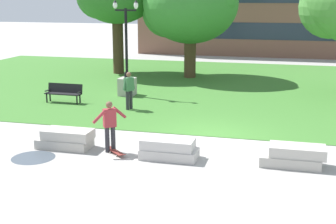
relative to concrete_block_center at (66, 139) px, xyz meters
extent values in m
plane|color=#A3A09B|center=(4.54, 2.45, -0.31)|extent=(140.00, 140.00, 0.00)
cube|color=#3D752D|center=(4.54, 12.45, -0.30)|extent=(40.00, 20.00, 0.02)
cube|color=#B2ADA3|center=(-0.06, 0.00, -0.15)|extent=(1.80, 0.90, 0.32)
cube|color=#BBB6AB|center=(0.07, 0.00, 0.17)|extent=(1.66, 0.83, 0.32)
cube|color=#BCB7B2|center=(3.65, -0.18, -0.15)|extent=(1.80, 0.90, 0.32)
cube|color=beige|center=(3.61, -0.18, 0.17)|extent=(1.66, 0.83, 0.32)
cube|color=#B2ADA3|center=(7.37, 0.10, -0.15)|extent=(1.80, 0.90, 0.32)
cube|color=#BBB6AB|center=(7.56, 0.10, 0.17)|extent=(1.66, 0.83, 0.32)
cylinder|color=#28282D|center=(1.69, 0.03, 0.12)|extent=(0.15, 0.15, 0.86)
cylinder|color=#28282D|center=(1.53, -0.09, 0.12)|extent=(0.15, 0.15, 0.86)
cube|color=maroon|center=(1.61, -0.03, 0.85)|extent=(0.46, 0.43, 0.60)
cylinder|color=maroon|center=(1.82, 0.32, 0.97)|extent=(0.44, 0.36, 0.45)
cylinder|color=maroon|center=(1.40, -0.39, 0.97)|extent=(0.44, 0.36, 0.45)
sphere|color=brown|center=(1.61, -0.03, 1.29)|extent=(0.22, 0.22, 0.22)
cube|color=maroon|center=(1.88, -0.24, -0.22)|extent=(0.73, 0.68, 0.02)
cube|color=maroon|center=(2.22, -0.54, -0.20)|extent=(0.22, 0.23, 0.06)
cube|color=maroon|center=(1.55, 0.06, -0.20)|extent=(0.22, 0.23, 0.06)
cylinder|color=silver|center=(2.12, -0.30, -0.28)|extent=(0.06, 0.06, 0.06)
cylinder|color=silver|center=(1.97, -0.47, -0.28)|extent=(0.06, 0.06, 0.06)
cylinder|color=silver|center=(1.79, -0.01, -0.28)|extent=(0.06, 0.06, 0.06)
cylinder|color=silver|center=(1.64, -0.17, -0.28)|extent=(0.06, 0.06, 0.06)
cylinder|color=#47515B|center=(-0.56, -1.21, -0.30)|extent=(1.38, 1.38, 0.01)
cube|color=black|center=(-3.25, 6.25, 0.15)|extent=(1.81, 0.48, 0.05)
cube|color=black|center=(-3.24, 6.50, 0.38)|extent=(1.80, 0.16, 0.46)
cube|color=black|center=(-4.09, 6.27, 0.27)|extent=(0.07, 0.40, 0.04)
cube|color=black|center=(-2.41, 6.24, 0.27)|extent=(0.07, 0.40, 0.04)
cylinder|color=black|center=(-4.05, 6.11, -0.08)|extent=(0.07, 0.07, 0.41)
cylinder|color=black|center=(-2.45, 6.08, -0.08)|extent=(0.07, 0.07, 0.41)
cylinder|color=black|center=(-4.05, 6.43, -0.08)|extent=(0.07, 0.07, 0.41)
cylinder|color=black|center=(-2.45, 6.40, -0.08)|extent=(0.07, 0.07, 0.41)
cube|color=#ADA89E|center=(-0.85, 8.74, 0.16)|extent=(0.80, 0.80, 0.90)
cylinder|color=black|center=(-0.85, 8.74, 0.76)|extent=(0.28, 0.28, 0.30)
cylinder|color=black|center=(-0.85, 8.74, 2.38)|extent=(0.14, 0.14, 3.53)
cube|color=black|center=(-0.85, 8.74, 4.04)|extent=(1.10, 0.08, 0.08)
ellipsoid|color=white|center=(-1.40, 8.74, 4.28)|extent=(0.22, 0.22, 0.36)
cone|color=black|center=(-1.40, 8.74, 4.48)|extent=(0.20, 0.20, 0.13)
ellipsoid|color=white|center=(-0.30, 8.74, 4.28)|extent=(0.22, 0.22, 0.36)
cone|color=black|center=(-0.30, 8.74, 4.48)|extent=(0.20, 0.20, 0.13)
cylinder|color=#42301E|center=(-3.80, 15.45, 1.74)|extent=(0.71, 0.71, 4.06)
sphere|color=#4C893D|center=(9.15, 12.20, 4.19)|extent=(3.30, 3.30, 3.30)
cylinder|color=#4C3823|center=(1.15, 15.03, 1.22)|extent=(0.73, 0.73, 3.01)
ellipsoid|color=#387F33|center=(1.15, 15.03, 4.34)|extent=(5.88, 5.88, 4.99)
sphere|color=#387F33|center=(-0.46, 15.62, 3.75)|extent=(3.23, 3.23, 3.23)
cylinder|color=#28282D|center=(0.23, 5.66, 0.14)|extent=(0.15, 0.15, 0.86)
cylinder|color=#28282D|center=(0.33, 5.84, 0.14)|extent=(0.15, 0.15, 0.86)
cube|color=#3D7047|center=(0.28, 5.75, 0.87)|extent=(0.41, 0.47, 0.60)
cylinder|color=#3D7047|center=(0.15, 5.58, 0.90)|extent=(0.19, 0.23, 0.56)
cylinder|color=#3D7047|center=(0.41, 5.92, 0.90)|extent=(0.19, 0.23, 0.56)
sphere|color=brown|center=(0.28, 5.75, 1.31)|extent=(0.22, 0.22, 0.22)
cube|color=#232D3D|center=(5.37, 26.44, 1.89)|extent=(17.05, 0.03, 1.40)
camera|label=1|loc=(7.11, -13.83, 4.68)|focal=50.00mm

